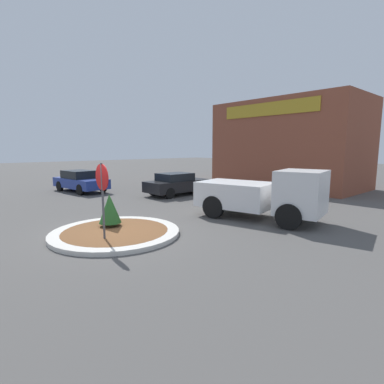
{
  "coord_description": "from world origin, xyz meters",
  "views": [
    {
      "loc": [
        9.31,
        -4.84,
        3.01
      ],
      "look_at": [
        1.26,
        2.47,
        1.4
      ],
      "focal_mm": 28.0,
      "sensor_mm": 36.0,
      "label": 1
    }
  ],
  "objects_px": {
    "stop_sign": "(102,187)",
    "parked_sedan_blue": "(80,181)",
    "utility_truck": "(263,194)",
    "parked_sedan_black": "(177,184)"
  },
  "relations": [
    {
      "from": "stop_sign",
      "to": "parked_sedan_blue",
      "type": "relative_size",
      "value": 0.55
    },
    {
      "from": "stop_sign",
      "to": "parked_sedan_blue",
      "type": "height_order",
      "value": "stop_sign"
    },
    {
      "from": "stop_sign",
      "to": "utility_truck",
      "type": "xyz_separation_m",
      "value": [
        1.54,
        6.38,
        -0.72
      ]
    },
    {
      "from": "stop_sign",
      "to": "utility_truck",
      "type": "height_order",
      "value": "stop_sign"
    },
    {
      "from": "stop_sign",
      "to": "parked_sedan_blue",
      "type": "xyz_separation_m",
      "value": [
        -11.7,
        3.95,
        -1.05
      ]
    },
    {
      "from": "parked_sedan_black",
      "to": "utility_truck",
      "type": "bearing_deg",
      "value": -102.05
    },
    {
      "from": "parked_sedan_blue",
      "to": "stop_sign",
      "type": "bearing_deg",
      "value": -25.94
    },
    {
      "from": "utility_truck",
      "to": "parked_sedan_black",
      "type": "bearing_deg",
      "value": 155.42
    },
    {
      "from": "utility_truck",
      "to": "parked_sedan_blue",
      "type": "relative_size",
      "value": 1.19
    },
    {
      "from": "parked_sedan_blue",
      "to": "utility_truck",
      "type": "bearing_deg",
      "value": 3.14
    }
  ]
}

